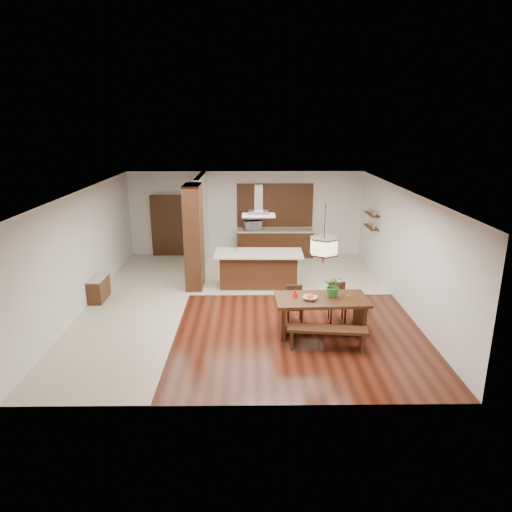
{
  "coord_description": "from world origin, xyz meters",
  "views": [
    {
      "loc": [
        0.17,
        -11.02,
        4.5
      ],
      "look_at": [
        0.3,
        0.0,
        1.25
      ],
      "focal_mm": 32.0,
      "sensor_mm": 36.0,
      "label": 1
    }
  ],
  "objects_px": {
    "dining_chair_left": "(295,305)",
    "kitchen_island": "(258,269)",
    "dining_bench": "(327,338)",
    "dining_chair_right": "(337,303)",
    "pendant_lantern": "(324,235)",
    "island_cup": "(274,251)",
    "range_hood": "(259,200)",
    "microwave": "(252,225)",
    "dining_table": "(321,307)",
    "foliage_plant": "(334,286)",
    "hallway_console": "(99,289)",
    "fruit_bowl": "(310,298)"
  },
  "relations": [
    {
      "from": "foliage_plant",
      "to": "fruit_bowl",
      "type": "xyz_separation_m",
      "value": [
        -0.54,
        -0.19,
        -0.21
      ]
    },
    {
      "from": "kitchen_island",
      "to": "hallway_console",
      "type": "bearing_deg",
      "value": -165.3
    },
    {
      "from": "pendant_lantern",
      "to": "island_cup",
      "type": "distance_m",
      "value": 3.32
    },
    {
      "from": "dining_chair_left",
      "to": "kitchen_island",
      "type": "height_order",
      "value": "kitchen_island"
    },
    {
      "from": "foliage_plant",
      "to": "dining_bench",
      "type": "bearing_deg",
      "value": -107.02
    },
    {
      "from": "dining_chair_right",
      "to": "dining_chair_left",
      "type": "bearing_deg",
      "value": -177.73
    },
    {
      "from": "fruit_bowl",
      "to": "range_hood",
      "type": "distance_m",
      "value": 3.66
    },
    {
      "from": "dining_table",
      "to": "fruit_bowl",
      "type": "height_order",
      "value": "fruit_bowl"
    },
    {
      "from": "foliage_plant",
      "to": "kitchen_island",
      "type": "distance_m",
      "value": 3.38
    },
    {
      "from": "dining_table",
      "to": "microwave",
      "type": "height_order",
      "value": "microwave"
    },
    {
      "from": "dining_chair_right",
      "to": "microwave",
      "type": "xyz_separation_m",
      "value": [
        -1.95,
        5.41,
        0.65
      ]
    },
    {
      "from": "hallway_console",
      "to": "dining_bench",
      "type": "height_order",
      "value": "hallway_console"
    },
    {
      "from": "kitchen_island",
      "to": "foliage_plant",
      "type": "bearing_deg",
      "value": -60.35
    },
    {
      "from": "kitchen_island",
      "to": "dining_chair_right",
      "type": "bearing_deg",
      "value": -52.05
    },
    {
      "from": "dining_bench",
      "to": "island_cup",
      "type": "distance_m",
      "value": 3.89
    },
    {
      "from": "pendant_lantern",
      "to": "microwave",
      "type": "height_order",
      "value": "pendant_lantern"
    },
    {
      "from": "pendant_lantern",
      "to": "island_cup",
      "type": "bearing_deg",
      "value": 106.65
    },
    {
      "from": "pendant_lantern",
      "to": "microwave",
      "type": "xyz_separation_m",
      "value": [
        -1.48,
        6.04,
        -1.14
      ]
    },
    {
      "from": "hallway_console",
      "to": "dining_bench",
      "type": "distance_m",
      "value": 6.18
    },
    {
      "from": "kitchen_island",
      "to": "range_hood",
      "type": "distance_m",
      "value": 1.95
    },
    {
      "from": "pendant_lantern",
      "to": "dining_chair_left",
      "type": "bearing_deg",
      "value": 131.17
    },
    {
      "from": "dining_bench",
      "to": "fruit_bowl",
      "type": "xyz_separation_m",
      "value": [
        -0.29,
        0.63,
        0.64
      ]
    },
    {
      "from": "dining_bench",
      "to": "pendant_lantern",
      "type": "bearing_deg",
      "value": 91.88
    },
    {
      "from": "island_cup",
      "to": "dining_chair_left",
      "type": "bearing_deg",
      "value": -81.16
    },
    {
      "from": "hallway_console",
      "to": "pendant_lantern",
      "type": "relative_size",
      "value": 0.67
    },
    {
      "from": "dining_chair_right",
      "to": "pendant_lantern",
      "type": "height_order",
      "value": "pendant_lantern"
    },
    {
      "from": "dining_bench",
      "to": "foliage_plant",
      "type": "xyz_separation_m",
      "value": [
        0.25,
        0.81,
        0.84
      ]
    },
    {
      "from": "microwave",
      "to": "dining_chair_right",
      "type": "bearing_deg",
      "value": -92.22
    },
    {
      "from": "fruit_bowl",
      "to": "dining_chair_right",
      "type": "bearing_deg",
      "value": 43.88
    },
    {
      "from": "hallway_console",
      "to": "dining_chair_right",
      "type": "distance_m",
      "value": 6.15
    },
    {
      "from": "dining_chair_left",
      "to": "dining_chair_right",
      "type": "xyz_separation_m",
      "value": [
        1.0,
        0.03,
        0.03
      ]
    },
    {
      "from": "fruit_bowl",
      "to": "pendant_lantern",
      "type": "bearing_deg",
      "value": 19.02
    },
    {
      "from": "range_hood",
      "to": "dining_chair_left",
      "type": "bearing_deg",
      "value": -71.84
    },
    {
      "from": "hallway_console",
      "to": "dining_chair_right",
      "type": "height_order",
      "value": "dining_chair_right"
    },
    {
      "from": "foliage_plant",
      "to": "range_hood",
      "type": "xyz_separation_m",
      "value": [
        -1.59,
        2.94,
        1.39
      ]
    },
    {
      "from": "island_cup",
      "to": "pendant_lantern",
      "type": "bearing_deg",
      "value": -73.35
    },
    {
      "from": "dining_bench",
      "to": "dining_chair_right",
      "type": "xyz_separation_m",
      "value": [
        0.45,
        1.34,
        0.22
      ]
    },
    {
      "from": "dining_chair_left",
      "to": "microwave",
      "type": "height_order",
      "value": "microwave"
    },
    {
      "from": "island_cup",
      "to": "dining_bench",
      "type": "bearing_deg",
      "value": -76.12
    },
    {
      "from": "dining_bench",
      "to": "fruit_bowl",
      "type": "bearing_deg",
      "value": 114.95
    },
    {
      "from": "foliage_plant",
      "to": "island_cup",
      "type": "bearing_deg",
      "value": 112.0
    },
    {
      "from": "dining_chair_right",
      "to": "range_hood",
      "type": "height_order",
      "value": "range_hood"
    },
    {
      "from": "dining_bench",
      "to": "pendant_lantern",
      "type": "height_order",
      "value": "pendant_lantern"
    },
    {
      "from": "dining_table",
      "to": "fruit_bowl",
      "type": "relative_size",
      "value": 6.89
    },
    {
      "from": "range_hood",
      "to": "hallway_console",
      "type": "bearing_deg",
      "value": -166.41
    },
    {
      "from": "dining_bench",
      "to": "island_cup",
      "type": "relative_size",
      "value": 14.08
    },
    {
      "from": "dining_chair_left",
      "to": "range_hood",
      "type": "height_order",
      "value": "range_hood"
    },
    {
      "from": "dining_table",
      "to": "pendant_lantern",
      "type": "distance_m",
      "value": 1.63
    },
    {
      "from": "dining_chair_right",
      "to": "microwave",
      "type": "height_order",
      "value": "microwave"
    },
    {
      "from": "dining_bench",
      "to": "dining_chair_left",
      "type": "bearing_deg",
      "value": 112.44
    }
  ]
}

